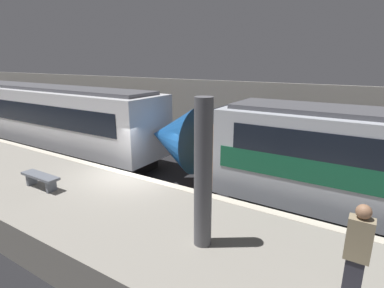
{
  "coord_description": "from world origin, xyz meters",
  "views": [
    {
      "loc": [
        7.16,
        -7.46,
        5.07
      ],
      "look_at": [
        1.94,
        0.9,
        2.3
      ],
      "focal_mm": 28.0,
      "sensor_mm": 36.0,
      "label": 1
    }
  ],
  "objects_px": {
    "support_pillar_near": "(203,175)",
    "person_waiting": "(357,252)",
    "platform_bench": "(40,178)",
    "train_modern": "(38,117)"
  },
  "relations": [
    {
      "from": "support_pillar_near",
      "to": "person_waiting",
      "type": "bearing_deg",
      "value": -2.46
    },
    {
      "from": "person_waiting",
      "to": "platform_bench",
      "type": "xyz_separation_m",
      "value": [
        -8.81,
        -0.0,
        -0.62
      ]
    },
    {
      "from": "support_pillar_near",
      "to": "platform_bench",
      "type": "bearing_deg",
      "value": -178.75
    },
    {
      "from": "train_modern",
      "to": "platform_bench",
      "type": "distance_m",
      "value": 9.06
    },
    {
      "from": "train_modern",
      "to": "person_waiting",
      "type": "bearing_deg",
      "value": -16.08
    },
    {
      "from": "support_pillar_near",
      "to": "platform_bench",
      "type": "distance_m",
      "value": 6.01
    },
    {
      "from": "support_pillar_near",
      "to": "person_waiting",
      "type": "distance_m",
      "value": 3.03
    },
    {
      "from": "person_waiting",
      "to": "platform_bench",
      "type": "distance_m",
      "value": 8.83
    },
    {
      "from": "support_pillar_near",
      "to": "person_waiting",
      "type": "height_order",
      "value": "support_pillar_near"
    },
    {
      "from": "person_waiting",
      "to": "platform_bench",
      "type": "bearing_deg",
      "value": -179.99
    }
  ]
}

